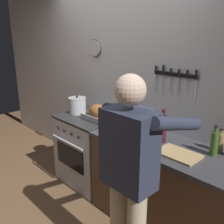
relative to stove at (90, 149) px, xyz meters
name	(u,v)px	position (x,y,z in m)	size (l,w,h in m)	color
ground_plane	(30,224)	(0.22, -0.99, -0.45)	(8.00, 8.00, 0.00)	brown
wall_back	(122,84)	(0.22, 0.36, 0.85)	(6.00, 0.13, 2.60)	silver
counter_block	(188,198)	(1.43, 0.00, 0.01)	(2.03, 0.65, 0.90)	brown
stove	(90,149)	(0.00, 0.00, 0.00)	(0.76, 0.67, 0.90)	#BCBCC1
person_cook	(130,172)	(1.32, -0.68, 0.50)	(0.51, 0.63, 1.66)	#C6B793
roasting_pan	(98,113)	(0.15, 0.02, 0.53)	(0.35, 0.26, 0.19)	#B7B7BC
stock_pot	(77,105)	(-0.23, 0.00, 0.55)	(0.23, 0.23, 0.23)	#B7B7BC
cutting_board	(178,154)	(1.35, -0.10, 0.46)	(0.36, 0.24, 0.02)	tan
bottle_olive_oil	(214,143)	(1.56, 0.11, 0.56)	(0.07, 0.07, 0.27)	#385623
bottle_wine_red	(163,128)	(1.09, 0.03, 0.59)	(0.07, 0.07, 0.33)	#47141E
bottle_dish_soap	(163,130)	(1.04, 0.10, 0.53)	(0.07, 0.07, 0.20)	#338CCC
bottle_vinegar	(220,142)	(1.56, 0.22, 0.54)	(0.06, 0.06, 0.22)	#997F4C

